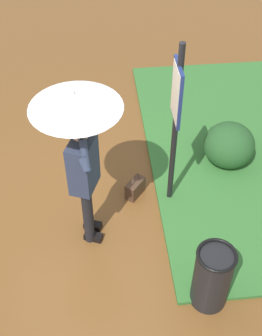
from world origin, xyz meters
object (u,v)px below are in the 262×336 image
at_px(info_sign_post, 176,112).
at_px(handbag, 135,188).
at_px(trash_bin, 212,277).
at_px(person_with_umbrella, 79,134).

bearing_deg(info_sign_post, handbag, 75.27).
relative_size(info_sign_post, handbag, 6.22).
relative_size(handbag, trash_bin, 0.44).
xyz_separation_m(handbag, trash_bin, (-1.64, -0.63, 0.29)).
bearing_deg(trash_bin, handbag, 21.12).
bearing_deg(person_with_umbrella, trash_bin, -131.18).
relative_size(info_sign_post, trash_bin, 2.76).
bearing_deg(person_with_umbrella, info_sign_post, -69.51).
bearing_deg(person_with_umbrella, handbag, -51.06).
distance_m(handbag, trash_bin, 1.78).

